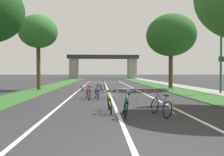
# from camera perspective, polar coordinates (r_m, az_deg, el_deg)

# --- Properties ---
(grass_verge_left) EXTENTS (2.67, 63.25, 0.05)m
(grass_verge_left) POSITION_cam_1_polar(r_m,az_deg,el_deg) (30.71, -13.72, -1.64)
(grass_verge_left) COLOR #2D5B26
(grass_verge_left) RESTS_ON ground
(grass_verge_right) EXTENTS (2.67, 63.25, 0.05)m
(grass_verge_right) POSITION_cam_1_polar(r_m,az_deg,el_deg) (31.01, 10.15, -1.59)
(grass_verge_right) COLOR #2D5B26
(grass_verge_right) RESTS_ON ground
(sidewalk_path_right) EXTENTS (2.18, 63.25, 0.08)m
(sidewalk_path_right) POSITION_cam_1_polar(r_m,az_deg,el_deg) (31.65, 14.43, -1.53)
(sidewalk_path_right) COLOR gray
(sidewalk_path_right) RESTS_ON ground
(lane_stripe_center) EXTENTS (0.14, 36.59, 0.01)m
(lane_stripe_center) POSITION_cam_1_polar(r_m,az_deg,el_deg) (22.63, -1.27, -2.78)
(lane_stripe_center) COLOR silver
(lane_stripe_center) RESTS_ON ground
(lane_stripe_right_lane) EXTENTS (0.14, 36.59, 0.01)m
(lane_stripe_right_lane) POSITION_cam_1_polar(r_m,az_deg,el_deg) (22.89, 5.70, -2.74)
(lane_stripe_right_lane) COLOR silver
(lane_stripe_right_lane) RESTS_ON ground
(lane_stripe_left_lane) EXTENTS (0.14, 36.59, 0.01)m
(lane_stripe_left_lane) POSITION_cam_1_polar(r_m,az_deg,el_deg) (22.71, -8.29, -2.78)
(lane_stripe_left_lane) COLOR silver
(lane_stripe_left_lane) RESTS_ON ground
(overpass_bridge) EXTENTS (18.58, 3.10, 6.20)m
(overpass_bridge) POSITION_cam_1_polar(r_m,az_deg,el_deg) (56.59, -2.37, 4.01)
(overpass_bridge) COLOR #2D2D30
(overpass_bridge) RESTS_ON ground
(tree_left_pine_far) EXTENTS (3.69, 3.69, 7.18)m
(tree_left_pine_far) POSITION_cam_1_polar(r_m,az_deg,el_deg) (22.16, -19.01, 11.48)
(tree_left_pine_far) COLOR #4C3823
(tree_left_pine_far) RESTS_ON ground
(tree_right_pine_near) EXTENTS (4.92, 4.92, 7.51)m
(tree_right_pine_near) POSITION_cam_1_polar(r_m,az_deg,el_deg) (22.66, 15.38, 10.85)
(tree_right_pine_near) COLOR #4C3823
(tree_right_pine_near) RESTS_ON ground
(lamppost_with_sign) EXTENTS (0.56, 0.32, 5.23)m
(lamppost_with_sign) POSITION_cam_1_polar(r_m,az_deg,el_deg) (18.77, 26.98, 5.67)
(lamppost_with_sign) COLOR #1E4C23
(lamppost_with_sign) RESTS_ON ground
(crowd_barrier_nearest) EXTENTS (2.37, 0.51, 1.05)m
(crowd_barrier_nearest) POSITION_cam_1_polar(r_m,az_deg,el_deg) (9.04, 8.95, -6.02)
(crowd_barrier_nearest) COLOR #ADADB2
(crowd_barrier_nearest) RESTS_ON ground
(crowd_barrier_second) EXTENTS (2.38, 0.56, 1.05)m
(crowd_barrier_second) POSITION_cam_1_polar(r_m,az_deg,el_deg) (14.18, -3.40, -3.26)
(crowd_barrier_second) COLOR #ADADB2
(crowd_barrier_second) RESTS_ON ground
(crowd_barrier_third) EXTENTS (2.38, 0.57, 1.05)m
(crowd_barrier_third) POSITION_cam_1_polar(r_m,az_deg,el_deg) (19.56, -5.45, -1.95)
(crowd_barrier_third) COLOR #ADADB2
(crowd_barrier_third) RESTS_ON ground
(bicycle_white_0) EXTENTS (0.50, 1.64, 0.96)m
(bicycle_white_0) POSITION_cam_1_polar(r_m,az_deg,el_deg) (19.05, -2.60, -2.51)
(bicycle_white_0) COLOR black
(bicycle_white_0) RESTS_ON ground
(bicycle_purple_1) EXTENTS (0.52, 1.66, 0.88)m
(bicycle_purple_1) POSITION_cam_1_polar(r_m,az_deg,el_deg) (8.72, 12.87, -7.39)
(bicycle_purple_1) COLOR black
(bicycle_purple_1) RESTS_ON ground
(bicycle_red_2) EXTENTS (0.48, 1.71, 0.94)m
(bicycle_red_2) POSITION_cam_1_polar(r_m,az_deg,el_deg) (13.71, -6.29, -4.11)
(bicycle_red_2) COLOR black
(bicycle_red_2) RESTS_ON ground
(bicycle_silver_3) EXTENTS (0.53, 1.66, 0.98)m
(bicycle_silver_3) POSITION_cam_1_polar(r_m,az_deg,el_deg) (19.18, -8.03, -2.51)
(bicycle_silver_3) COLOR black
(bicycle_silver_3) RESTS_ON ground
(bicycle_teal_4) EXTENTS (0.52, 1.74, 1.04)m
(bicycle_teal_4) POSITION_cam_1_polar(r_m,az_deg,el_deg) (8.34, 3.69, -7.53)
(bicycle_teal_4) COLOR black
(bicycle_teal_4) RESTS_ON ground
(bicycle_yellow_5) EXTENTS (0.50, 1.68, 0.95)m
(bicycle_yellow_5) POSITION_cam_1_polar(r_m,az_deg,el_deg) (9.27, -0.71, -6.70)
(bicycle_yellow_5) COLOR black
(bicycle_yellow_5) RESTS_ON ground
(bicycle_blue_6) EXTENTS (0.48, 1.70, 0.92)m
(bicycle_blue_6) POSITION_cam_1_polar(r_m,az_deg,el_deg) (13.68, -4.03, -4.08)
(bicycle_blue_6) COLOR black
(bicycle_blue_6) RESTS_ON ground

